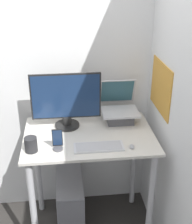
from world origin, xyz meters
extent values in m
cube|color=silver|center=(0.00, 0.74, 1.30)|extent=(6.00, 0.05, 2.60)
cube|color=silver|center=(0.57, 0.00, 1.30)|extent=(0.05, 6.00, 2.60)
cube|color=gold|center=(0.54, 0.39, 1.25)|extent=(0.01, 0.44, 0.37)
cube|color=beige|center=(0.00, 0.33, 0.92)|extent=(0.96, 0.66, 0.02)
cylinder|color=#B7B7BC|center=(-0.43, 0.05, 0.45)|extent=(0.05, 0.05, 0.91)
cylinder|color=#B7B7BC|center=(0.43, 0.05, 0.45)|extent=(0.05, 0.05, 0.91)
cylinder|color=#B7B7BC|center=(-0.43, 0.60, 0.45)|extent=(0.05, 0.05, 0.91)
cylinder|color=#B7B7BC|center=(0.43, 0.60, 0.45)|extent=(0.05, 0.05, 0.91)
cube|color=#4C4C51|center=(0.26, 0.50, 0.97)|extent=(0.20, 0.16, 0.08)
cube|color=#B7B7BC|center=(0.26, 0.50, 1.01)|extent=(0.29, 0.23, 0.02)
cube|color=#B7B7BC|center=(0.26, 0.65, 1.13)|extent=(0.29, 0.08, 0.22)
cube|color=#336072|center=(0.26, 0.64, 1.13)|extent=(0.26, 0.07, 0.19)
cylinder|color=black|center=(-0.16, 0.47, 0.94)|extent=(0.19, 0.19, 0.02)
cylinder|color=black|center=(-0.16, 0.47, 0.98)|extent=(0.07, 0.07, 0.06)
cube|color=black|center=(-0.16, 0.48, 1.18)|extent=(0.53, 0.01, 0.36)
cube|color=navy|center=(-0.16, 0.47, 1.18)|extent=(0.50, 0.01, 0.33)
cube|color=silver|center=(0.05, 0.13, 0.93)|extent=(0.34, 0.13, 0.01)
cube|color=#A8A8AD|center=(0.05, 0.13, 0.94)|extent=(0.32, 0.11, 0.00)
ellipsoid|color=#99999E|center=(0.28, 0.11, 0.94)|extent=(0.03, 0.05, 0.02)
cylinder|color=#4C4C51|center=(-0.23, 0.14, 0.93)|extent=(0.07, 0.07, 0.02)
cube|color=black|center=(-0.23, 0.15, 1.01)|extent=(0.07, 0.04, 0.14)
cube|color=navy|center=(-0.23, 0.15, 1.01)|extent=(0.06, 0.03, 0.13)
cube|color=gray|center=(-0.16, 0.44, 0.22)|extent=(0.22, 0.50, 0.43)
cube|color=slate|center=(-0.16, 0.19, 0.22)|extent=(0.21, 0.01, 0.41)
cylinder|color=#262628|center=(-0.41, 0.14, 0.98)|extent=(0.09, 0.09, 0.10)
camera|label=1|loc=(-0.17, -1.68, 2.07)|focal=50.00mm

